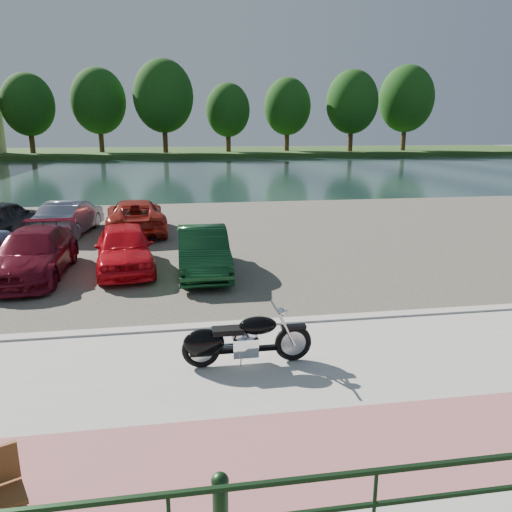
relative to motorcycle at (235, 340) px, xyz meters
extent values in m
plane|color=#595447|center=(0.88, -0.17, -0.56)|extent=(200.00, 200.00, 0.00)
cube|color=#ADABA3|center=(0.88, -1.17, -0.51)|extent=(60.00, 6.00, 0.10)
cube|color=#AA6060|center=(0.88, -2.67, -0.46)|extent=(60.00, 2.00, 0.01)
cube|color=#ADABA3|center=(0.88, 1.83, -0.49)|extent=(60.00, 0.30, 0.14)
cube|color=#403C34|center=(0.88, 10.83, -0.54)|extent=(60.00, 18.00, 0.04)
cube|color=#192D2D|center=(0.88, 39.83, -0.56)|extent=(120.00, 40.00, 0.00)
cube|color=#234117|center=(0.88, 71.83, -0.26)|extent=(120.00, 24.00, 0.60)
cylinder|color=black|center=(0.88, -4.17, -0.01)|extent=(0.04, 0.04, 0.90)
cube|color=black|center=(0.88, -4.17, 0.42)|extent=(24.00, 0.05, 0.05)
cube|color=black|center=(0.88, -4.17, 0.04)|extent=(24.00, 0.04, 0.04)
cylinder|color=black|center=(-0.62, -3.87, -0.11)|extent=(0.16, 0.16, 0.70)
sphere|color=black|center=(-0.62, -3.87, 0.26)|extent=(0.18, 0.18, 0.18)
cylinder|color=#3D2A16|center=(-20.12, 65.83, 2.51)|extent=(0.70, 0.70, 4.95)
ellipsoid|color=#0F390F|center=(-20.12, 65.83, 6.47)|extent=(6.93, 6.93, 8.32)
cylinder|color=#3D2A16|center=(-11.12, 67.23, 2.74)|extent=(0.70, 0.70, 5.40)
ellipsoid|color=#0F390F|center=(-11.12, 67.23, 7.06)|extent=(7.56, 7.56, 9.07)
cylinder|color=#3D2A16|center=(-2.12, 64.43, 2.96)|extent=(0.70, 0.70, 5.85)
ellipsoid|color=#0F390F|center=(-2.12, 64.43, 7.64)|extent=(8.19, 8.19, 9.83)
cylinder|color=#3D2A16|center=(6.88, 65.83, 2.29)|extent=(0.70, 0.70, 4.50)
ellipsoid|color=#0F390F|center=(6.88, 65.83, 5.89)|extent=(6.30, 6.30, 7.56)
cylinder|color=#3D2A16|center=(15.88, 67.23, 2.51)|extent=(0.70, 0.70, 4.95)
ellipsoid|color=#0F390F|center=(15.88, 67.23, 6.47)|extent=(6.93, 6.93, 8.32)
cylinder|color=#3D2A16|center=(24.88, 64.43, 2.74)|extent=(0.70, 0.70, 5.40)
ellipsoid|color=#0F390F|center=(24.88, 64.43, 7.06)|extent=(7.56, 7.56, 9.07)
cylinder|color=#3D2A16|center=(33.88, 65.83, 2.96)|extent=(0.70, 0.70, 5.85)
ellipsoid|color=#0F390F|center=(33.88, 65.83, 7.64)|extent=(8.19, 8.19, 9.83)
torus|color=black|center=(1.04, 0.00, -0.12)|extent=(0.68, 0.12, 0.68)
torus|color=black|center=(-0.61, -0.01, -0.12)|extent=(0.68, 0.12, 0.68)
cylinder|color=#B2B2B7|center=(1.04, 0.00, -0.12)|extent=(0.46, 0.06, 0.46)
cylinder|color=#B2B2B7|center=(-0.61, -0.01, -0.12)|extent=(0.46, 0.06, 0.46)
cylinder|color=silver|center=(0.90, -0.10, 0.18)|extent=(0.33, 0.05, 0.63)
cylinder|color=silver|center=(0.90, 0.10, 0.18)|extent=(0.33, 0.05, 0.63)
cylinder|color=silver|center=(0.71, 0.00, 0.57)|extent=(0.04, 0.75, 0.04)
sphere|color=silver|center=(0.81, 0.00, 0.49)|extent=(0.16, 0.16, 0.16)
sphere|color=silver|center=(0.88, 0.00, 0.49)|extent=(0.11, 0.11, 0.11)
cube|color=black|center=(1.04, 0.00, 0.19)|extent=(0.45, 0.14, 0.06)
cube|color=black|center=(0.22, 0.00, -0.18)|extent=(1.20, 0.11, 0.08)
cube|color=silver|center=(0.17, -0.01, -0.11)|extent=(0.45, 0.32, 0.34)
cylinder|color=silver|center=(0.27, 0.00, 0.09)|extent=(0.25, 0.18, 0.27)
cylinder|color=silver|center=(0.07, -0.01, 0.09)|extent=(0.25, 0.18, 0.27)
ellipsoid|color=black|center=(0.40, 0.00, 0.26)|extent=(0.68, 0.36, 0.32)
cube|color=black|center=(-0.13, -0.01, 0.20)|extent=(0.55, 0.28, 0.10)
ellipsoid|color=black|center=(-0.56, -0.01, 0.00)|extent=(0.73, 0.34, 0.50)
cube|color=black|center=(-0.61, -0.01, -0.07)|extent=(0.40, 0.18, 0.30)
cylinder|color=silver|center=(-0.13, 0.15, -0.24)|extent=(1.10, 0.09, 0.09)
cylinder|color=silver|center=(-0.13, 0.15, -0.16)|extent=(1.10, 0.09, 0.09)
cylinder|color=#B2B2B7|center=(0.07, -0.19, -0.33)|extent=(0.02, 0.14, 0.22)
cube|color=black|center=(-2.81, -3.08, -0.35)|extent=(0.24, 0.43, 0.22)
imported|color=maroon|center=(-5.01, 6.48, 0.14)|extent=(1.90, 4.60, 1.33)
imported|color=red|center=(-2.52, 6.73, 0.16)|extent=(2.09, 4.19, 1.37)
imported|color=#0E3619|center=(-0.23, 6.03, 0.15)|extent=(1.42, 4.05, 1.33)
imported|color=black|center=(-7.55, 11.96, 0.22)|extent=(2.90, 4.68, 1.49)
imported|color=slate|center=(-5.13, 12.47, 0.15)|extent=(2.07, 4.27, 1.35)
imported|color=#A1251A|center=(-2.58, 12.30, 0.15)|extent=(2.69, 5.03, 1.34)
camera|label=1|loc=(-0.93, -8.08, 3.66)|focal=35.00mm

